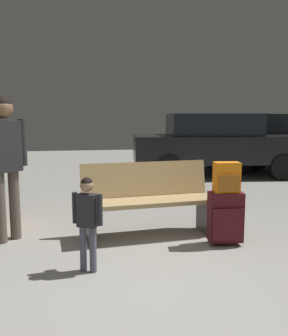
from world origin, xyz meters
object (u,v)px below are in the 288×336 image
at_px(suitcase, 225,217).
at_px(parked_car_near, 216,143).
at_px(bench, 149,200).
at_px(parked_car_side, 265,140).
at_px(child, 87,214).
at_px(adult, 5,153).
at_px(backpack_bright, 227,178).

distance_m(suitcase, parked_car_near, 5.06).
xyz_separation_m(bench, parked_car_side, (4.23, 5.17, 0.36)).
height_order(child, adult, adult).
relative_size(bench, parked_car_near, 0.39).
xyz_separation_m(bench, backpack_bright, (0.79, -0.47, 0.33)).
distance_m(suitcase, parked_car_side, 6.63).
relative_size(backpack_bright, child, 0.38).
relative_size(adult, parked_car_side, 0.39).
height_order(bench, suitcase, bench).
relative_size(bench, backpack_bright, 4.84).
bearing_deg(bench, child, -128.60).
distance_m(suitcase, adult, 2.61).
bearing_deg(bench, backpack_bright, -30.95).
relative_size(bench, parked_car_side, 0.39).
bearing_deg(child, backpack_bright, 16.96).
bearing_deg(parked_car_side, child, -129.18).
height_order(adult, parked_car_near, adult).
relative_size(suitcase, parked_car_side, 0.14).
bearing_deg(suitcase, bench, 149.07).
distance_m(child, parked_car_side, 7.90).
bearing_deg(backpack_bright, bench, 149.05).
distance_m(parked_car_near, parked_car_side, 1.97).
bearing_deg(backpack_bright, child, -163.04).
xyz_separation_m(child, adult, (-0.90, 1.03, 0.48)).
bearing_deg(parked_car_side, parked_car_near, -152.91).
height_order(suitcase, parked_car_near, parked_car_near).
height_order(suitcase, parked_car_side, parked_car_side).
height_order(parked_car_near, parked_car_side, same).
bearing_deg(adult, suitcase, -12.94).
bearing_deg(adult, child, -49.01).
distance_m(adult, parked_car_side, 7.78).
bearing_deg(suitcase, adult, 167.06).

